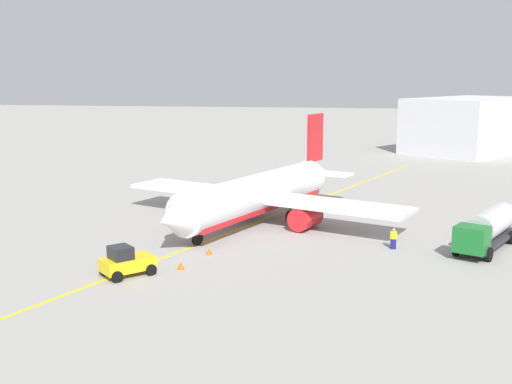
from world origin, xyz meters
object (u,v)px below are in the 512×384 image
Objects in this scene: fuel_tanker at (487,228)px; pushback_tug at (126,262)px; safety_cone_nose at (181,265)px; safety_cone_wingtip at (209,251)px; airplane at (259,195)px; refueling_worker at (393,239)px.

fuel_tanker is 2.49× the size of pushback_tug.
safety_cone_nose is 4.23m from safety_cone_wingtip.
pushback_tug is 7.60m from safety_cone_wingtip.
pushback_tug is at bearing -20.90° from airplane.
fuel_tanker reaches higher than refueling_worker.
airplane is 7.15× the size of pushback_tug.
fuel_tanker is at bearing 72.25° from airplane.
airplane reaches higher than fuel_tanker.
fuel_tanker is 17.41× the size of safety_cone_wingtip.
pushback_tug is 6.99× the size of safety_cone_wingtip.
airplane is at bearing 159.10° from pushback_tug.
safety_cone_wingtip is at bearing -74.49° from refueling_worker.
safety_cone_nose reaches higher than safety_cone_wingtip.
fuel_tanker is at bearing 99.35° from refueling_worker.
fuel_tanker is at bearing 113.02° from pushback_tug.
airplane reaches higher than refueling_worker.
airplane is 49.99× the size of safety_cone_wingtip.
fuel_tanker reaches higher than pushback_tug.
safety_cone_wingtip is (-6.02, 4.58, -0.72)m from pushback_tug.
airplane reaches higher than pushback_tug.
safety_cone_wingtip is at bearing 163.96° from safety_cone_nose.
safety_cone_wingtip is (5.24, -21.94, -1.43)m from fuel_tanker.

